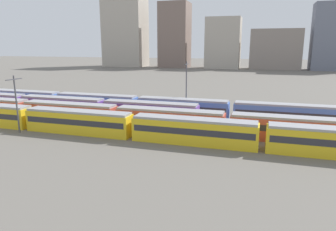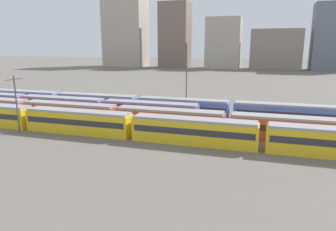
{
  "view_description": "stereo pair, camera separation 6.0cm",
  "coord_description": "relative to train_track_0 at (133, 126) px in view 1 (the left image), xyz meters",
  "views": [
    {
      "loc": [
        44.64,
        -41.5,
        13.76
      ],
      "look_at": [
        29.54,
        7.8,
        2.04
      ],
      "focal_mm": 32.77,
      "sensor_mm": 36.0,
      "label": 1
    },
    {
      "loc": [
        44.7,
        -41.48,
        13.76
      ],
      "look_at": [
        29.54,
        7.8,
        2.04
      ],
      "focal_mm": 32.77,
      "sensor_mm": 36.0,
      "label": 2
    }
  ],
  "objects": [
    {
      "name": "distant_building_0",
      "position": [
        -72.71,
        156.35,
        22.68
      ],
      "size": [
        27.25,
        18.66,
        49.17
      ],
      "primitive_type": "cube",
      "color": "#B2A899",
      "rests_on": "ground_plane"
    },
    {
      "name": "distant_building_2",
      "position": [
        -6.23,
        156.35,
        13.55
      ],
      "size": [
        20.83,
        16.63,
        30.92
      ],
      "primitive_type": "cube",
      "color": "#B2A899",
      "rests_on": "ground_plane"
    },
    {
      "name": "train_track_2",
      "position": [
        -19.95,
        10.4,
        -0.0
      ],
      "size": [
        55.8,
        3.06,
        3.75
      ],
      "color": "#6B429E",
      "rests_on": "ground_plane"
    },
    {
      "name": "train_track_1",
      "position": [
        -5.22,
        5.2,
        0.0
      ],
      "size": [
        74.7,
        3.06,
        3.75
      ],
      "color": "#BC4C38",
      "rests_on": "ground_plane"
    },
    {
      "name": "train_track_3",
      "position": [
        -5.69,
        15.6,
        0.0
      ],
      "size": [
        74.7,
        3.06,
        3.75
      ],
      "color": "#4C70BC",
      "rests_on": "ground_plane"
    },
    {
      "name": "catenary_pole_2",
      "position": [
        -18.82,
        -2.72,
        3.27
      ],
      "size": [
        0.24,
        3.2,
        9.27
      ],
      "color": "#4C4C51",
      "rests_on": "ground_plane"
    },
    {
      "name": "distant_building_1",
      "position": [
        -37.66,
        156.35,
        18.54
      ],
      "size": [
        18.33,
        16.94,
        40.89
      ],
      "primitive_type": "cube",
      "color": "#7A665B",
      "rests_on": "ground_plane"
    },
    {
      "name": "ground_plane",
      "position": [
        -26.33,
        7.8,
        -1.9
      ],
      "size": [
        600.0,
        600.0,
        0.0
      ],
      "primitive_type": "plane",
      "color": "#666059"
    },
    {
      "name": "train_track_0",
      "position": [
        0.0,
        0.0,
        0.0
      ],
      "size": [
        74.7,
        3.06,
        3.75
      ],
      "color": "yellow",
      "rests_on": "ground_plane"
    },
    {
      "name": "distant_building_3",
      "position": [
        24.9,
        156.35,
        9.88
      ],
      "size": [
        29.29,
        13.78,
        23.57
      ],
      "primitive_type": "cube",
      "color": "gray",
      "rests_on": "ground_plane"
    },
    {
      "name": "catenary_pole_1",
      "position": [
        3.8,
        18.5,
        4.06
      ],
      "size": [
        0.24,
        3.2,
        10.82
      ],
      "color": "#4C4C51",
      "rests_on": "ground_plane"
    },
    {
      "name": "distant_building_4",
      "position": [
        56.89,
        156.35,
        16.83
      ],
      "size": [
        25.4,
        14.48,
        37.47
      ],
      "primitive_type": "cube",
      "color": "slate",
      "rests_on": "ground_plane"
    }
  ]
}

